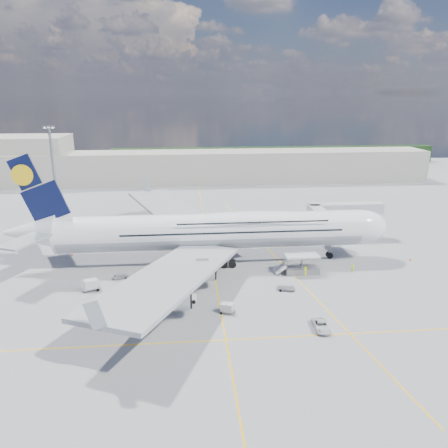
{
  "coord_description": "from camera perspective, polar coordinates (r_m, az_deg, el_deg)",
  "views": [
    {
      "loc": [
        -5.29,
        -74.4,
        33.71
      ],
      "look_at": [
        2.32,
        8.0,
        8.79
      ],
      "focal_mm": 35.0,
      "sensor_mm": 36.0,
      "label": 1
    }
  ],
  "objects": [
    {
      "name": "dolly_row_c",
      "position": [
        71.1,
        -12.89,
        -11.66
      ],
      "size": [
        3.71,
        2.61,
        0.49
      ],
      "rotation": [
        0.0,
        0.0,
        -0.27
      ],
      "color": "gray",
      "rests_on": "ground"
    },
    {
      "name": "taxi_line_diag",
      "position": [
        92.91,
        7.1,
        -4.65
      ],
      "size": [
        14.16,
        99.06,
        0.01
      ],
      "primitive_type": "cube",
      "rotation": [
        0.0,
        0.0,
        0.14
      ],
      "color": "yellow",
      "rests_on": "ground"
    },
    {
      "name": "hangar",
      "position": [
        187.66,
        -25.63,
        7.56
      ],
      "size": [
        40.0,
        22.0,
        18.0
      ],
      "primitive_type": "cube",
      "color": "#B2AD9E",
      "rests_on": "ground"
    },
    {
      "name": "baggage_tug",
      "position": [
        74.24,
        -4.74,
        -9.66
      ],
      "size": [
        2.98,
        2.14,
        1.69
      ],
      "rotation": [
        0.0,
        0.0,
        0.37
      ],
      "color": "white",
      "rests_on": "ground"
    },
    {
      "name": "cone_tail",
      "position": [
        99.86,
        -19.23,
        -3.78
      ],
      "size": [
        0.46,
        0.46,
        0.58
      ],
      "color": "#E6490C",
      "rests_on": "ground"
    },
    {
      "name": "light_mast",
      "position": [
        126.03,
        -21.32,
        6.26
      ],
      "size": [
        3.0,
        0.7,
        25.5
      ],
      "color": "gray",
      "rests_on": "ground"
    },
    {
      "name": "dolly_nose_far",
      "position": [
        79.32,
        8.13,
        -8.3
      ],
      "size": [
        3.32,
        2.45,
        0.44
      ],
      "rotation": [
        0.0,
        0.0,
        -0.33
      ],
      "color": "gray",
      "rests_on": "ground"
    },
    {
      "name": "crew_nose",
      "position": [
        89.25,
        16.46,
        -5.54
      ],
      "size": [
        0.76,
        0.62,
        1.78
      ],
      "primitive_type": "imported",
      "rotation": [
        0.0,
        0.0,
        0.35
      ],
      "color": "#D8EE19",
      "rests_on": "ground"
    },
    {
      "name": "crew_wing",
      "position": [
        78.3,
        -8.31,
        -8.22
      ],
      "size": [
        0.67,
        1.1,
        1.75
      ],
      "primitive_type": "imported",
      "rotation": [
        0.0,
        0.0,
        1.32
      ],
      "color": "#D9FF1A",
      "rests_on": "ground"
    },
    {
      "name": "jet_bridge",
      "position": [
        105.09,
        14.43,
        1.41
      ],
      "size": [
        18.8,
        12.1,
        8.5
      ],
      "color": "#B7B7BC",
      "rests_on": "ground"
    },
    {
      "name": "crew_tug",
      "position": [
        74.95,
        -4.9,
        -9.37
      ],
      "size": [
        1.09,
        0.76,
        1.55
      ],
      "primitive_type": "imported",
      "rotation": [
        0.0,
        0.0,
        0.19
      ],
      "color": "#E4FF1A",
      "rests_on": "ground"
    },
    {
      "name": "tree_line",
      "position": [
        221.14,
        6.67,
        8.93
      ],
      "size": [
        160.0,
        6.0,
        8.0
      ],
      "primitive_type": "cube",
      "color": "#193814",
      "rests_on": "ground"
    },
    {
      "name": "dolly_back",
      "position": [
        85.42,
        -13.38,
        -6.74
      ],
      "size": [
        3.17,
        2.57,
        0.41
      ],
      "rotation": [
        0.0,
        0.0,
        0.46
      ],
      "color": "gray",
      "rests_on": "ground"
    },
    {
      "name": "cone_wing_right_inner",
      "position": [
        82.26,
        -4.01,
        -7.25
      ],
      "size": [
        0.48,
        0.48,
        0.61
      ],
      "color": "#E6490C",
      "rests_on": "ground"
    },
    {
      "name": "crew_van",
      "position": [
        85.63,
        10.54,
        -6.03
      ],
      "size": [
        1.02,
        1.11,
        1.9
      ],
      "primitive_type": "imported",
      "rotation": [
        0.0,
        0.0,
        2.16
      ],
      "color": "#ECFF1A",
      "rests_on": "ground"
    },
    {
      "name": "cone_wing_left_outer",
      "position": [
        108.46,
        -9.51,
        -1.42
      ],
      "size": [
        0.48,
        0.48,
        0.61
      ],
      "color": "#E6490C",
      "rests_on": "ground"
    },
    {
      "name": "airliner",
      "position": [
        88.74,
        -1.44,
        -0.85
      ],
      "size": [
        77.26,
        79.15,
        23.71
      ],
      "color": "white",
      "rests_on": "ground"
    },
    {
      "name": "terminal",
      "position": [
        171.74,
        -3.47,
        7.44
      ],
      "size": [
        180.0,
        16.0,
        12.0
      ],
      "primitive_type": "cube",
      "color": "#B2AD9E",
      "rests_on": "ground"
    },
    {
      "name": "dolly_nose_near",
      "position": [
        70.8,
        0.4,
        -10.88
      ],
      "size": [
        2.88,
        2.22,
        1.62
      ],
      "rotation": [
        0.0,
        0.0,
        -0.39
      ],
      "color": "gray",
      "rests_on": "ground"
    },
    {
      "name": "cone_wing_left_inner",
      "position": [
        109.26,
        -3.95,
        -1.1
      ],
      "size": [
        0.46,
        0.46,
        0.58
      ],
      "color": "#E6490C",
      "rests_on": "ground"
    },
    {
      "name": "cone_nose",
      "position": [
        99.54,
        23.15,
        -4.28
      ],
      "size": [
        0.46,
        0.46,
        0.59
      ],
      "color": "#E6490C",
      "rests_on": "ground"
    },
    {
      "name": "cargo_loader",
      "position": [
        86.7,
        9.94,
        -5.49
      ],
      "size": [
        8.53,
        3.2,
        3.67
      ],
      "color": "silver",
      "rests_on": "ground"
    },
    {
      "name": "catering_truck_inner",
      "position": [
        103.22,
        -11.09,
        -1.46
      ],
      "size": [
        7.68,
        5.53,
        4.22
      ],
      "rotation": [
        0.0,
        0.0,
        0.51
      ],
      "color": "gray",
      "rests_on": "ground"
    },
    {
      "name": "catering_truck_outer",
      "position": [
        117.63,
        -7.8,
        0.82
      ],
      "size": [
        6.74,
        5.33,
        3.7
      ],
      "rotation": [
        0.0,
        0.0,
        -0.63
      ],
      "color": "gray",
      "rests_on": "ground"
    },
    {
      "name": "ground",
      "position": [
        81.86,
        -1.11,
        -7.56
      ],
      "size": [
        300.0,
        300.0,
        0.0
      ],
      "primitive_type": "plane",
      "color": "gray",
      "rests_on": "ground"
    },
    {
      "name": "dolly_row_b",
      "position": [
        78.78,
        -12.01,
        -8.09
      ],
      "size": [
        3.35,
        1.97,
        2.04
      ],
      "rotation": [
        0.0,
        0.0,
        0.08
      ],
      "color": "gray",
      "rests_on": "ground"
    },
    {
      "name": "dolly_row_a",
      "position": [
        81.67,
        -16.99,
        -7.57
      ],
      "size": [
        3.57,
        2.83,
        2.0
      ],
      "rotation": [
        0.0,
        0.0,
        0.42
      ],
      "color": "gray",
      "rests_on": "ground"
    },
    {
      "name": "taxi_line_main",
      "position": [
        81.85,
        -1.11,
        -7.56
      ],
      "size": [
        0.25,
        220.0,
        0.01
      ],
      "primitive_type": "cube",
      "color": "yellow",
      "rests_on": "ground"
    },
    {
      "name": "taxi_line_cross",
      "position": [
        64.22,
        0.24,
        -14.9
      ],
      "size": [
        120.0,
        0.25,
        0.01
      ],
      "primitive_type": "cube",
      "color": "yellow",
      "rests_on": "ground"
    },
    {
      "name": "crew_loader",
      "position": [
        88.59,
        7.89,
        -5.25
      ],
      "size": [
        0.87,
        0.76,
        1.49
      ],
      "primitive_type": "imported",
      "rotation": [
        0.0,
        0.0,
        -0.32
      ],
      "color": "#CCE918",
      "rests_on": "ground"
    },
    {
      "name": "cone_wing_right_outer",
      "position": [
        73.48,
        -14.89,
        -10.93
      ],
      "size": [
        0.43,
        0.43,
        0.55
      ],
      "color": "#E6490C",
      "rests_on": "ground"
    },
    {
      "name": "service_van",
      "position": [
        67.92,
        12.6,
        -12.82
      ],
      "size": [
        2.4,
        4.71,
        1.28
      ],
      "primitive_type": "imported",
      "rotation": [
        0.0,
        0.0,
        -0.06
      ],
      "color": "silver",
      "rests_on": "ground"
    }
  ]
}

